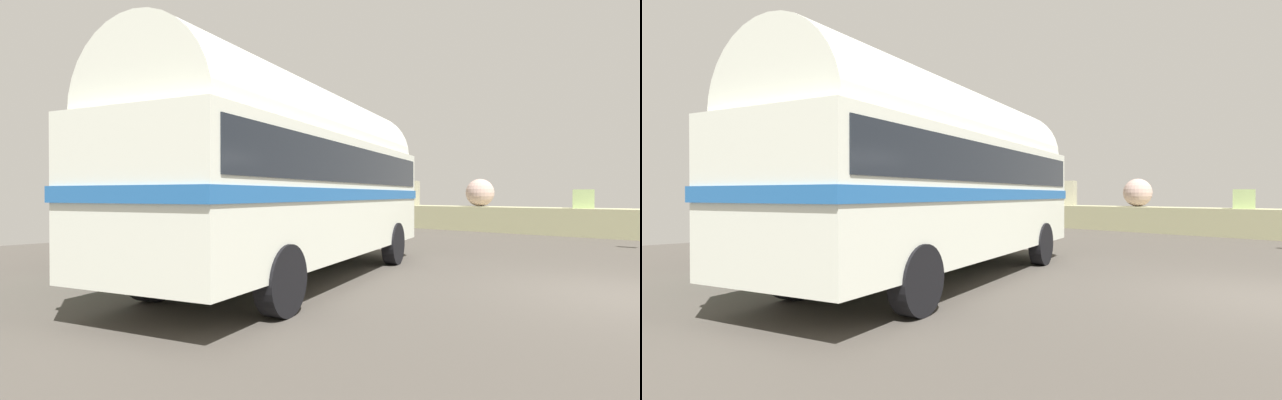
{
  "view_description": "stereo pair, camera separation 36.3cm",
  "coord_description": "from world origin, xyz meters",
  "views": [
    {
      "loc": [
        1.54,
        -8.76,
        1.62
      ],
      "look_at": [
        -4.1,
        -2.86,
        1.53
      ],
      "focal_mm": 26.73,
      "sensor_mm": 36.0,
      "label": 1
    },
    {
      "loc": [
        1.79,
        -8.5,
        1.62
      ],
      "look_at": [
        -4.1,
        -2.86,
        1.53
      ],
      "focal_mm": 26.73,
      "sensor_mm": 36.0,
      "label": 2
    }
  ],
  "objects": [
    {
      "name": "second_coach",
      "position": [
        -9.13,
        -1.03,
        2.05
      ],
      "size": [
        4.96,
        8.9,
        3.7
      ],
      "rotation": [
        0.0,
        0.0,
        0.32
      ],
      "color": "black",
      "rests_on": "ground"
    },
    {
      "name": "vintage_coach",
      "position": [
        -5.01,
        -2.51,
        2.05
      ],
      "size": [
        5.05,
        8.9,
        3.7
      ],
      "rotation": [
        0.0,
        0.0,
        0.33
      ],
      "color": "black",
      "rests_on": "ground"
    }
  ]
}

